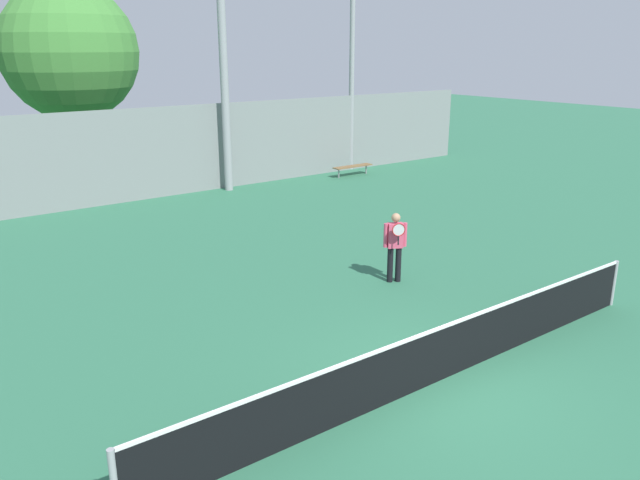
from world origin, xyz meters
TOP-DOWN VIEW (x-y plane):
  - ground_plane at (0.00, 0.00)m, footprint 100.00×100.00m
  - tennis_net at (0.00, 0.00)m, footprint 10.99×0.09m
  - tennis_player at (2.62, 3.86)m, footprint 0.53×0.51m
  - bench_courtside_far at (9.95, 14.29)m, footprint 1.93×0.40m
  - light_pole_near_left at (4.29, 15.04)m, footprint 0.90×0.60m
  - light_pole_far_right at (10.86, 15.55)m, footprint 0.90×0.60m
  - back_fence at (0.00, 15.51)m, footprint 34.60×0.06m
  - tree_green_tall at (0.68, 21.69)m, footprint 5.65×5.65m

SIDE VIEW (x-z plane):
  - ground_plane at x=0.00m, z-range 0.00..0.00m
  - bench_courtside_far at x=9.95m, z-range 0.18..0.62m
  - tennis_net at x=0.00m, z-range 0.01..1.02m
  - tennis_player at x=2.62m, z-range 0.11..1.80m
  - back_fence at x=0.00m, z-range 0.00..3.31m
  - tree_green_tall at x=0.68m, z-range 1.16..9.15m
  - light_pole_near_left at x=4.29m, z-range 0.56..10.18m
  - light_pole_far_right at x=10.86m, z-range 1.06..11.22m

